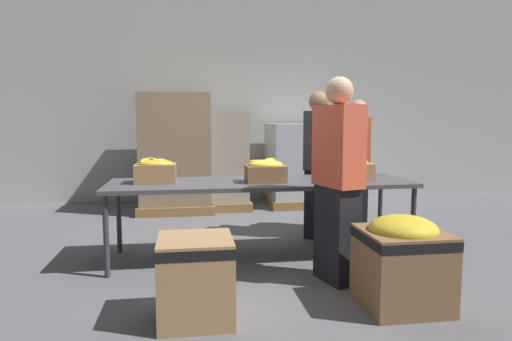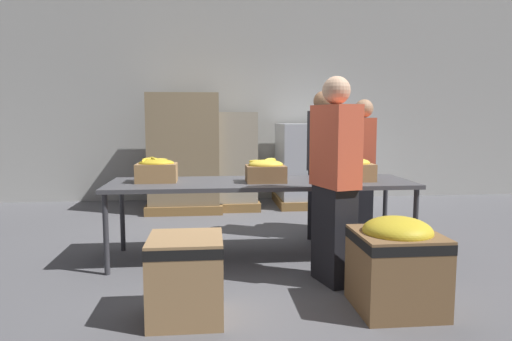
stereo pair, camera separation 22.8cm
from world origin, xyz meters
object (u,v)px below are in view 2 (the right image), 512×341
Objects in this scene: volunteer_2 at (322,166)px; pallet_stack_0 at (225,161)px; banana_box_0 at (156,170)px; donation_bin_1 at (396,261)px; donation_bin_0 at (186,274)px; pallet_stack_1 at (311,165)px; banana_box_2 at (353,169)px; sorting_table at (261,186)px; volunteer_1 at (335,182)px; banana_box_1 at (266,171)px; volunteer_0 at (362,168)px; pallet_stack_2 at (185,153)px.

volunteer_2 is 1.15× the size of pallet_stack_0.
banana_box_0 reaches higher than donation_bin_1.
pallet_stack_1 reaches higher than donation_bin_0.
donation_bin_0 is (0.35, -1.40, -0.58)m from banana_box_0.
pallet_stack_0 is (-1.20, 2.78, -0.16)m from banana_box_2.
sorting_table reaches higher than donation_bin_1.
banana_box_0 is 0.67× the size of donation_bin_0.
volunteer_1 is 2.53× the size of donation_bin_1.
volunteer_2 is at bearing 98.27° from banana_box_2.
banana_box_0 is 1.75m from volunteer_1.
banana_box_1 is 3.06m from pallet_stack_1.
volunteer_1 reaches higher than banana_box_1.
donation_bin_1 is (1.51, 0.00, 0.05)m from donation_bin_0.
pallet_stack_1 reaches higher than banana_box_1.
donation_bin_0 is 0.44× the size of pallet_stack_1.
banana_box_1 is 0.88m from banana_box_2.
volunteer_0 is 0.92× the size of pallet_stack_2.
sorting_table is at bearing 63.49° from donation_bin_0.
sorting_table is 4.34× the size of donation_bin_1.
banana_box_0 reaches higher than donation_bin_0.
volunteer_1 is at bearing 20.83° from volunteer_2.
volunteer_2 is (1.82, 0.69, -0.04)m from banana_box_0.
pallet_stack_2 is at bearing 124.05° from banana_box_2.
donation_bin_1 is 0.52× the size of pallet_stack_1.
pallet_stack_1 is at bearing 68.15° from sorting_table.
volunteer_2 is at bearing -25.78° from volunteer_1.
banana_box_0 is (-1.03, 0.04, 0.16)m from sorting_table.
volunteer_0 is 1.24× the size of pallet_stack_1.
volunteer_0 is at bearing 132.21° from volunteer_2.
donation_bin_0 is at bearing -118.90° from banana_box_1.
sorting_table is 7.82× the size of banana_box_1.
sorting_table is 2.00× the size of pallet_stack_0.
volunteer_0 is 2.35× the size of donation_bin_1.
banana_box_1 is 0.22× the size of volunteer_2.
banana_box_2 is (0.88, -0.01, 0.00)m from banana_box_1.
donation_bin_0 is at bearing 100.58° from volunteer_1.
donation_bin_0 is 4.01m from pallet_stack_2.
sorting_table is 2.76m from pallet_stack_2.
banana_box_1 is at bearing 179.67° from banana_box_2.
pallet_stack_0 is at bearing -2.52° from volunteer_1.
banana_box_2 is at bearing -55.95° from pallet_stack_2.
volunteer_0 reaches higher than sorting_table.
donation_bin_0 is 4.52m from pallet_stack_1.
banana_box_2 reaches higher than sorting_table.
sorting_table is 0.94m from volunteer_1.
banana_box_1 is 1.10m from volunteer_2.
donation_bin_1 is 0.46× the size of pallet_stack_0.
volunteer_1 reaches higher than donation_bin_0.
volunteer_1 is (1.56, -0.80, -0.03)m from banana_box_0.
volunteer_2 reaches higher than donation_bin_0.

